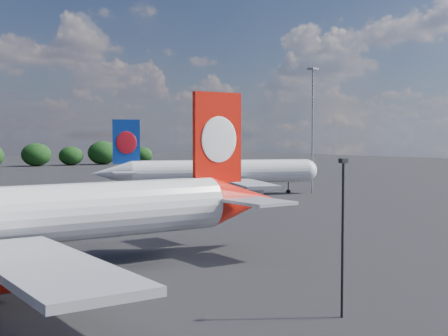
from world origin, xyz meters
TOP-DOWN VIEW (x-y plane):
  - qantas_airliner at (-1.05, 14.37)m, footprint 46.18×43.90m
  - china_southern_airliner at (49.26, 57.56)m, footprint 40.37×38.90m
  - apron_lamp_post at (9.05, -8.47)m, footprint 0.55×0.30m
  - floodlight_mast_near at (66.53, 49.38)m, footprint 1.60×1.60m

SIDE VIEW (x-z plane):
  - china_southern_airliner at x=49.26m, z-range -2.70..11.12m
  - qantas_airliner at x=-1.05m, z-range -2.95..12.13m
  - apron_lamp_post at x=9.05m, z-range 0.64..10.28m
  - floodlight_mast_near at x=66.53m, z-range 3.34..27.05m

